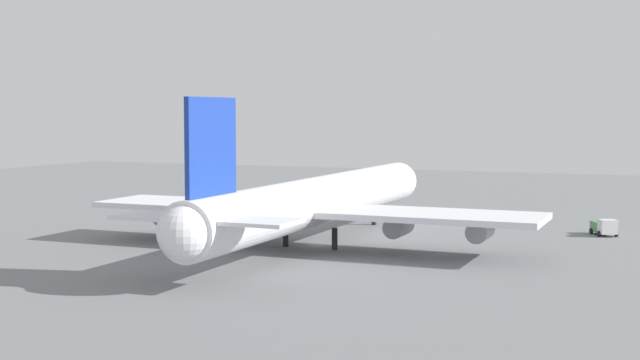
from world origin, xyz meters
name	(u,v)px	position (x,y,z in m)	size (l,w,h in m)	color
ground_plane	(320,244)	(0.00, 0.00, 0.00)	(278.54, 278.54, 0.00)	slate
cargo_airplane	(318,201)	(-0.49, 0.00, 5.48)	(69.63, 55.87, 17.95)	silver
cargo_loader	(604,227)	(21.92, -32.07, 1.16)	(5.01, 3.94, 2.28)	silver
safety_cone_nose	(385,213)	(31.34, 1.83, 0.42)	(0.58, 0.58, 0.83)	orange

